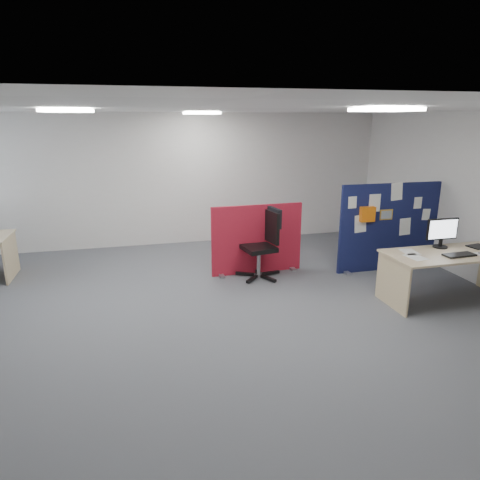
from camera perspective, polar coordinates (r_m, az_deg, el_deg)
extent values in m
plane|color=#515459|center=(6.03, -5.55, -9.45)|extent=(9.00, 9.00, 0.00)
cube|color=white|center=(5.46, -6.34, 17.13)|extent=(9.00, 7.00, 0.02)
cube|color=silver|center=(9.02, -9.13, 7.88)|extent=(9.00, 0.02, 2.70)
cube|color=silver|center=(2.38, 6.65, -15.07)|extent=(9.00, 0.02, 2.70)
cube|color=white|center=(5.19, 18.79, 16.16)|extent=(0.60, 0.60, 0.04)
cube|color=white|center=(5.95, -22.05, 15.71)|extent=(0.60, 0.60, 0.04)
cube|color=white|center=(8.00, -5.17, 16.51)|extent=(0.60, 0.60, 0.04)
cube|color=#101A3B|center=(7.83, 19.23, 1.62)|extent=(1.85, 0.06, 1.53)
cube|color=#95969A|center=(7.65, 13.83, -4.09)|extent=(0.08, 0.30, 0.04)
cube|color=#95969A|center=(8.47, 23.20, -3.01)|extent=(0.08, 0.30, 0.04)
cube|color=white|center=(7.32, 14.76, 4.86)|extent=(0.15, 0.01, 0.20)
cube|color=white|center=(7.53, 17.51, 4.73)|extent=(0.21, 0.01, 0.30)
cube|color=white|center=(7.71, 20.18, 6.09)|extent=(0.21, 0.01, 0.30)
cube|color=white|center=(8.00, 22.63, 4.60)|extent=(0.15, 0.01, 0.20)
cube|color=white|center=(7.48, 15.76, 2.10)|extent=(0.21, 0.01, 0.30)
cube|color=white|center=(7.96, 21.14, 1.67)|extent=(0.21, 0.01, 0.30)
cube|color=white|center=(8.15, 23.56, 3.14)|extent=(0.15, 0.01, 0.20)
cube|color=gold|center=(7.69, 18.91, 3.22)|extent=(0.24, 0.01, 0.18)
cube|color=orange|center=(7.45, 16.63, 3.31)|extent=(0.25, 0.10, 0.25)
cube|color=#CDB983|center=(6.81, 26.32, -1.65)|extent=(1.87, 0.83, 0.03)
cube|color=#CDB983|center=(6.39, 19.66, -5.45)|extent=(0.03, 0.76, 0.70)
cube|color=#CDB983|center=(7.13, 24.21, -2.03)|extent=(1.68, 0.02, 0.30)
cylinder|color=black|center=(7.01, 25.11, -0.82)|extent=(0.21, 0.21, 0.02)
cube|color=black|center=(6.99, 25.17, -0.33)|extent=(0.04, 0.03, 0.10)
cube|color=black|center=(6.94, 25.37, 1.34)|extent=(0.50, 0.04, 0.31)
cube|color=silver|center=(6.93, 25.47, 1.30)|extent=(0.46, 0.00, 0.27)
cube|color=black|center=(6.70, 27.20, -1.78)|extent=(0.46, 0.20, 0.02)
cube|color=black|center=(7.29, 29.16, -0.76)|extent=(0.31, 0.26, 0.01)
cube|color=maroon|center=(7.28, 2.29, 0.10)|extent=(1.59, 0.10, 1.19)
cube|color=#95969A|center=(7.31, -2.63, -4.57)|extent=(0.08, 0.30, 0.04)
cube|color=#95969A|center=(7.65, 6.89, -3.73)|extent=(0.08, 0.30, 0.04)
cube|color=#CDB983|center=(8.08, -28.24, -2.04)|extent=(0.03, 0.81, 0.70)
cube|color=black|center=(7.32, 4.12, -4.38)|extent=(0.32, 0.11, 0.04)
cube|color=black|center=(7.44, 2.21, -4.03)|extent=(0.09, 0.32, 0.04)
cube|color=black|center=(7.26, 0.66, -4.53)|extent=(0.31, 0.19, 0.04)
cube|color=black|center=(7.03, 1.61, -5.23)|extent=(0.26, 0.27, 0.04)
cube|color=black|center=(7.07, 3.82, -5.14)|extent=(0.20, 0.30, 0.04)
cylinder|color=#95969A|center=(7.15, 2.50, -2.98)|extent=(0.06, 0.06, 0.45)
cube|color=black|center=(7.07, 2.53, -1.11)|extent=(0.57, 0.57, 0.07)
cube|color=black|center=(7.09, 4.24, 1.74)|extent=(0.13, 0.45, 0.53)
cube|color=black|center=(7.07, 4.57, 3.03)|extent=(0.14, 0.41, 0.32)
cube|color=white|center=(6.38, 22.36, -2.12)|extent=(0.25, 0.32, 0.00)
cube|color=white|center=(6.60, 21.67, -1.47)|extent=(0.25, 0.32, 0.00)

